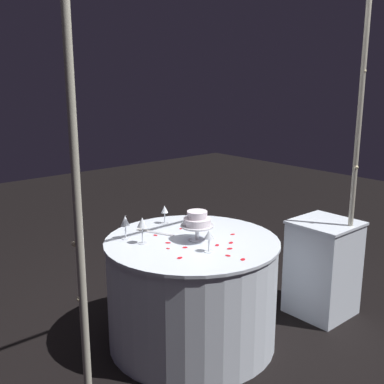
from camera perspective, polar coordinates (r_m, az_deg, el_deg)
name	(u,v)px	position (r m, az deg, el deg)	size (l,w,h in m)	color
ground_plane	(192,340)	(3.47, 0.00, -17.48)	(12.00, 12.00, 0.00)	black
decorative_arch	(255,124)	(2.61, 7.66, 8.13)	(2.21, 0.06, 2.37)	#B7B29E
main_table	(192,291)	(3.29, 0.00, -11.94)	(1.17, 1.17, 0.74)	silver
side_table	(323,268)	(3.81, 15.55, -8.81)	(0.45, 0.45, 0.74)	silver
tiered_cake	(197,221)	(3.10, 0.62, -3.54)	(0.22, 0.22, 0.20)	silver
wine_glass_0	(165,211)	(3.48, -3.34, -2.26)	(0.06, 0.06, 0.14)	silver
wine_glass_1	(125,222)	(3.17, -8.09, -3.59)	(0.06, 0.06, 0.16)	silver
wine_glass_2	(142,224)	(3.06, -6.05, -3.82)	(0.07, 0.07, 0.18)	silver
wine_glass_3	(196,215)	(3.33, 0.43, -2.79)	(0.07, 0.07, 0.14)	silver
wine_glass_4	(209,236)	(2.92, 2.06, -5.34)	(0.06, 0.06, 0.14)	silver
cake_knife	(153,232)	(3.31, -4.76, -4.85)	(0.13, 0.28, 0.01)	silver
rose_petal_0	(231,243)	(3.11, 4.73, -6.13)	(0.04, 0.03, 0.00)	red
rose_petal_1	(228,256)	(2.89, 4.37, -7.68)	(0.04, 0.03, 0.00)	red
rose_petal_2	(205,225)	(3.45, 1.58, -4.07)	(0.02, 0.02, 0.00)	red
rose_petal_3	(185,247)	(3.02, -0.86, -6.72)	(0.04, 0.03, 0.00)	red
rose_petal_4	(233,234)	(3.27, 4.96, -5.12)	(0.03, 0.02, 0.00)	red
rose_petal_5	(180,258)	(2.85, -1.49, -7.96)	(0.04, 0.03, 0.00)	red
rose_petal_6	(217,245)	(3.06, 3.06, -6.44)	(0.04, 0.03, 0.00)	red
rose_petal_7	(168,248)	(3.00, -2.92, -6.84)	(0.03, 0.02, 0.00)	red
rose_petal_8	(155,235)	(3.25, -4.46, -5.23)	(0.03, 0.02, 0.00)	red
rose_petal_9	(230,249)	(3.00, 4.59, -6.84)	(0.04, 0.03, 0.00)	red
rose_petal_10	(181,229)	(3.38, -1.37, -4.45)	(0.03, 0.02, 0.00)	red
rose_petal_11	(242,260)	(2.84, 6.12, -8.13)	(0.04, 0.03, 0.00)	red
rose_petal_12	(168,243)	(3.10, -2.92, -6.15)	(0.04, 0.03, 0.00)	red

